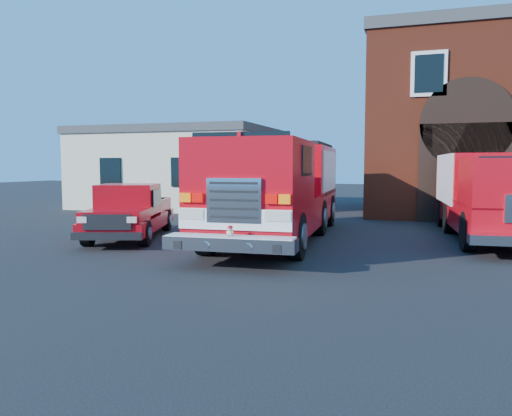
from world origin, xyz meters
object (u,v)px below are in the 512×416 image
(side_building, at_px, (183,167))
(secondary_truck, at_px, (491,192))
(pickup_truck, at_px, (131,212))
(fire_engine, at_px, (279,188))

(side_building, relative_size, secondary_truck, 1.20)
(pickup_truck, bearing_deg, secondary_truck, 17.63)
(pickup_truck, bearing_deg, fire_engine, 16.11)
(side_building, bearing_deg, secondary_truck, -28.83)
(pickup_truck, xyz_separation_m, secondary_truck, (10.96, 3.48, 0.65))
(side_building, distance_m, fire_engine, 13.43)
(pickup_truck, bearing_deg, side_building, 108.66)
(fire_engine, bearing_deg, pickup_truck, -163.89)
(side_building, bearing_deg, pickup_truck, -71.34)
(secondary_truck, bearing_deg, fire_engine, -161.31)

